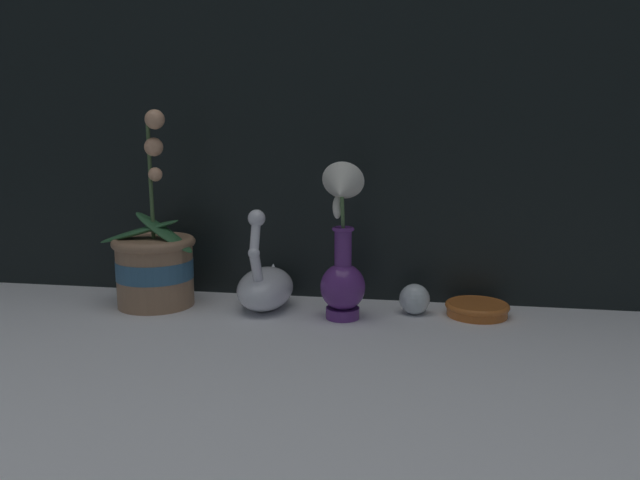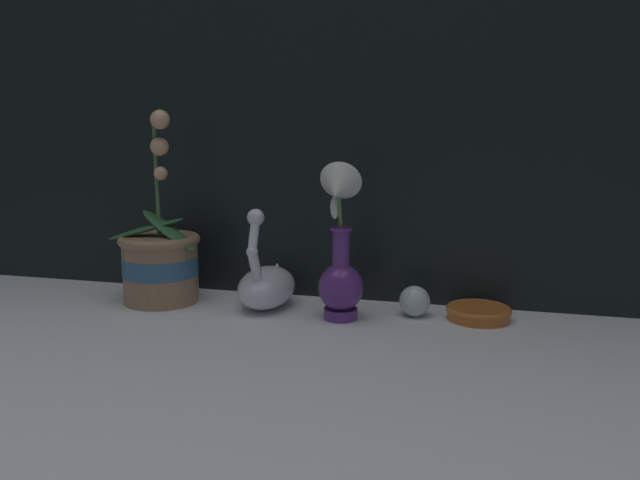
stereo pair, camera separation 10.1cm
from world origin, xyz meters
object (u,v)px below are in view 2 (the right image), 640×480
(blue_vase, at_px, (340,259))
(swan_figurine, at_px, (267,284))
(glass_sphere, at_px, (415,301))
(amber_dish, at_px, (479,312))
(orchid_potted_plant, at_px, (160,261))

(blue_vase, bearing_deg, swan_figurine, 163.55)
(glass_sphere, height_order, amber_dish, glass_sphere)
(amber_dish, bearing_deg, swan_figurine, -177.23)
(orchid_potted_plant, height_order, amber_dish, orchid_potted_plant)
(swan_figurine, bearing_deg, amber_dish, 2.77)
(swan_figurine, xyz_separation_m, blue_vase, (0.17, -0.05, 0.07))
(orchid_potted_plant, distance_m, glass_sphere, 0.54)
(amber_dish, bearing_deg, orchid_potted_plant, -176.83)
(swan_figurine, height_order, blue_vase, blue_vase)
(glass_sphere, distance_m, amber_dish, 0.12)
(orchid_potted_plant, distance_m, amber_dish, 0.67)
(swan_figurine, relative_size, amber_dish, 1.69)
(swan_figurine, bearing_deg, glass_sphere, 2.11)
(swan_figurine, distance_m, glass_sphere, 0.30)
(orchid_potted_plant, bearing_deg, amber_dish, 3.17)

